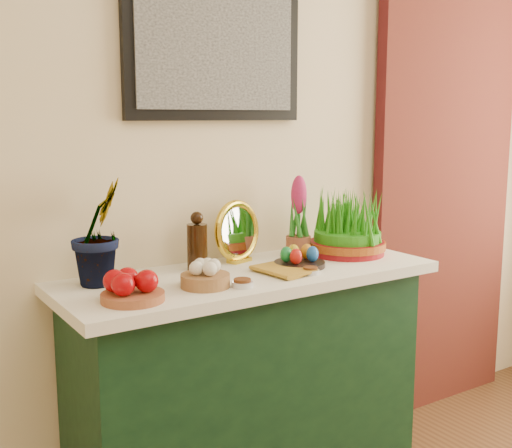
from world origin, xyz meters
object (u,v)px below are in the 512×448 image
(hyacinth_green, at_px, (98,214))
(book, at_px, (267,272))
(mirror, at_px, (237,232))
(wheatgrass_sabzeh, at_px, (347,227))
(sideboard, at_px, (249,391))

(hyacinth_green, distance_m, book, 0.61)
(hyacinth_green, relative_size, book, 2.32)
(hyacinth_green, relative_size, mirror, 1.93)
(hyacinth_green, height_order, book, hyacinth_green)
(wheatgrass_sabzeh, bearing_deg, book, -165.28)
(sideboard, height_order, book, book)
(hyacinth_green, relative_size, wheatgrass_sabzeh, 1.52)
(sideboard, distance_m, book, 0.49)
(sideboard, relative_size, book, 6.38)
(sideboard, height_order, hyacinth_green, hyacinth_green)
(mirror, xyz_separation_m, book, (-0.04, -0.26, -0.10))
(hyacinth_green, bearing_deg, wheatgrass_sabzeh, -41.46)
(book, xyz_separation_m, wheatgrass_sabzeh, (0.48, 0.13, 0.10))
(mirror, bearing_deg, sideboard, -107.15)
(hyacinth_green, xyz_separation_m, wheatgrass_sabzeh, (1.01, -0.09, -0.12))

